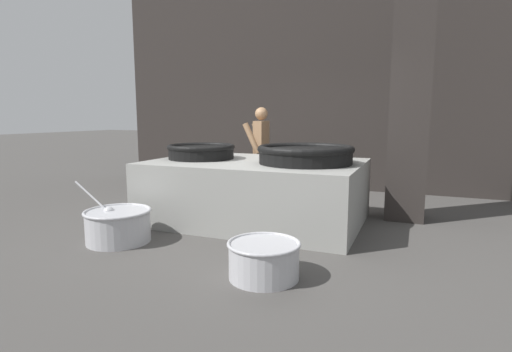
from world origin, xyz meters
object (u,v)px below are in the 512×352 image
object	(u,v)px
prep_bowl_meat	(264,258)
cook	(261,150)
giant_wok_far	(305,154)
prep_bowl_vegetables	(118,224)
giant_wok_near	(201,151)

from	to	relation	value
prep_bowl_meat	cook	bearing A→B (deg)	112.12
giant_wok_far	prep_bowl_vegetables	size ratio (longest dim) A/B	1.26
giant_wok_far	prep_bowl_meat	xyz separation A→B (m)	(0.13, -1.86, -0.81)
giant_wok_far	cook	distance (m)	2.00
prep_bowl_vegetables	cook	bearing A→B (deg)	78.35
giant_wok_near	prep_bowl_vegetables	bearing A→B (deg)	-100.77
giant_wok_far	cook	xyz separation A→B (m)	(-1.26, 1.55, -0.10)
giant_wok_near	prep_bowl_vegetables	xyz separation A→B (m)	(-0.29, -1.51, -0.77)
giant_wok_near	giant_wok_far	xyz separation A→B (m)	(1.60, -0.00, 0.02)
giant_wok_near	prep_bowl_meat	bearing A→B (deg)	-47.13
giant_wok_far	giant_wok_near	bearing A→B (deg)	179.90
giant_wok_far	cook	world-z (taller)	cook
giant_wok_near	prep_bowl_meat	world-z (taller)	giant_wok_near
prep_bowl_vegetables	prep_bowl_meat	xyz separation A→B (m)	(2.02, -0.35, -0.03)
cook	prep_bowl_meat	xyz separation A→B (m)	(1.38, -3.41, -0.71)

